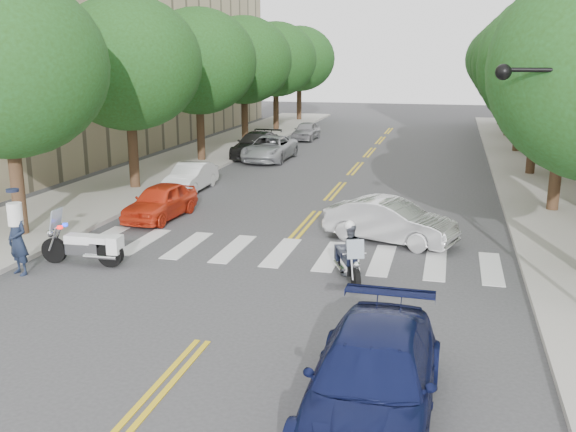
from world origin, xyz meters
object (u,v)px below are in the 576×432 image
(motorcycle_police, at_px, (349,254))
(convertible, at_px, (390,221))
(motorcycle_parked, at_px, (89,246))
(officer_standing, at_px, (18,240))
(sedan_blue, at_px, (373,380))

(motorcycle_police, distance_m, convertible, 4.02)
(motorcycle_police, distance_m, motorcycle_parked, 7.48)
(officer_standing, bearing_deg, motorcycle_police, 32.85)
(motorcycle_police, relative_size, motorcycle_parked, 0.78)
(motorcycle_police, bearing_deg, sedan_blue, 79.87)
(motorcycle_police, bearing_deg, convertible, -122.78)
(motorcycle_police, xyz_separation_m, convertible, (0.72, 3.95, -0.05))
(officer_standing, height_order, sedan_blue, officer_standing)
(officer_standing, relative_size, sedan_blue, 0.38)
(motorcycle_police, height_order, convertible, motorcycle_police)
(motorcycle_parked, bearing_deg, sedan_blue, -127.15)
(motorcycle_parked, xyz_separation_m, sedan_blue, (8.92, -6.13, 0.18))
(motorcycle_parked, height_order, sedan_blue, motorcycle_parked)
(officer_standing, relative_size, convertible, 0.46)
(motorcycle_police, height_order, officer_standing, officer_standing)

